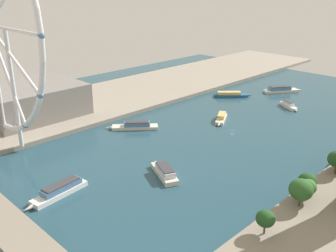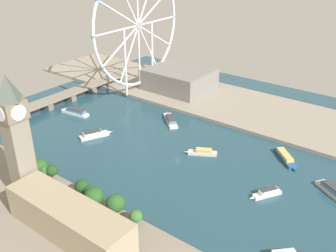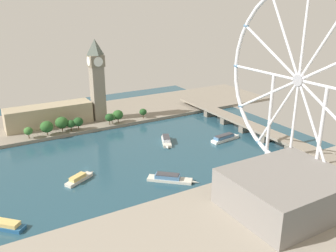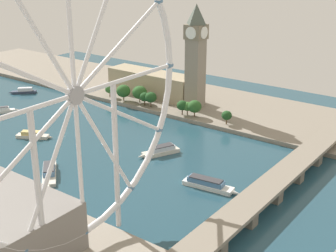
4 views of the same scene
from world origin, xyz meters
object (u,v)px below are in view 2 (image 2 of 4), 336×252
Objects in this scene: riverside_hall at (179,79)px; tour_boat_4 at (267,193)px; clock_tower at (17,138)px; tour_boat_6 at (286,157)px; tour_boat_0 at (202,152)px; tour_boat_2 at (75,112)px; river_bridge at (46,103)px; tour_boat_5 at (171,120)px; tour_boat_3 at (336,193)px; tour_boat_1 at (94,134)px; parliament_block at (69,219)px; ferris_wheel at (138,26)px.

riverside_hall is 3.07× the size of tour_boat_4.
clock_tower reaches higher than tour_boat_6.
riverside_hall reaches higher than tour_boat_0.
tour_boat_0 is 1.13× the size of tour_boat_4.
clock_tower is at bearing 119.60° from tour_boat_2.
tour_boat_4 is (-9.68, -197.99, -0.28)m from tour_boat_2.
river_bridge reaches higher than tour_boat_5.
tour_boat_4 reaches higher than tour_boat_0.
tour_boat_3 reaches higher than tour_boat_2.
tour_boat_4 is 126.73m from tour_boat_5.
tour_boat_2 is at bearing 158.66° from riverside_hall.
tour_boat_1 is 154.67m from tour_boat_6.
tour_boat_3 is (38.33, -185.06, 0.03)m from tour_boat_1.
tour_boat_0 is 64.71m from tour_boat_4.
tour_boat_5 is (23.92, 151.75, -0.29)m from tour_boat_3.
tour_boat_0 is at bearing -26.34° from clock_tower.
tour_boat_6 is (146.57, -111.05, -43.20)m from clock_tower.
parliament_block is 233.27m from ferris_wheel.
tour_boat_2 is (20.98, 48.65, 0.06)m from tour_boat_1.
riverside_hall is 2.40× the size of tour_boat_1.
riverside_hall is 137.00m from tour_boat_0.
clock_tower is 135.47m from tour_boat_0.
clock_tower is at bearing 82.75° from parliament_block.
tour_boat_6 is (41.12, -190.30, -0.48)m from tour_boat_2.
clock_tower reaches higher than tour_boat_2.
tour_boat_2 is at bearing -75.60° from river_bridge.
river_bridge is at bearing -122.68° from tour_boat_6.
parliament_block is at bearing -67.47° from tour_boat_6.
river_bridge is at bearing -58.90° from tour_boat_4.
clock_tower reaches higher than tour_boat_5.
tour_boat_4 is at bearing 169.88° from tour_boat_2.
tour_boat_2 is at bearing 48.85° from parliament_block.
parliament_block is 159.98m from tour_boat_5.
riverside_hall is 163.00m from tour_boat_6.
river_bridge is 81.64m from tour_boat_1.
riverside_hall is at bearing -159.81° from tour_boat_6.
tour_boat_3 is 44.79m from tour_boat_4.
riverside_hall is at bearing -173.22° from tour_boat_3.
parliament_block is 122.04m from tour_boat_0.
tour_boat_3 is at bearing 158.59° from tour_boat_4.
riverside_hall reaches higher than tour_boat_1.
ferris_wheel is at bearing 130.30° from riverside_hall.
riverside_hall is 2.19× the size of tour_boat_5.
tour_boat_1 is at bearing -177.29° from riverside_hall.
ferris_wheel reaches higher than tour_boat_2.
clock_tower is at bearing -82.34° from tour_boat_6.
parliament_block reaches higher than tour_boat_3.
river_bridge is at bearing 57.05° from parliament_block.
river_bridge is (-89.95, 42.50, -64.07)m from ferris_wheel.
riverside_hall is 79.12m from tour_boat_5.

